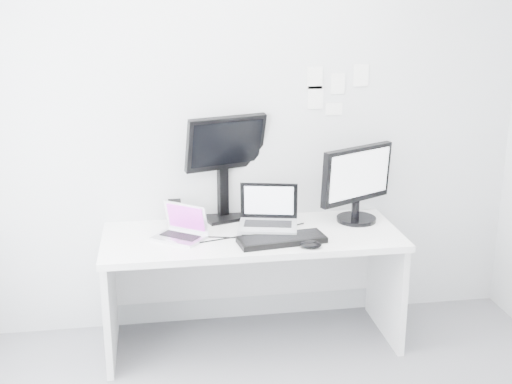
% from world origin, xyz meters
% --- Properties ---
extents(back_wall, '(3.60, 0.00, 3.60)m').
position_xyz_m(back_wall, '(0.00, 1.60, 1.35)').
color(back_wall, silver).
rests_on(back_wall, ground).
extents(desk, '(1.80, 0.70, 0.73)m').
position_xyz_m(desk, '(0.00, 1.25, 0.36)').
color(desk, white).
rests_on(desk, ground).
extents(macbook, '(0.36, 0.34, 0.22)m').
position_xyz_m(macbook, '(-0.44, 1.22, 0.84)').
color(macbook, '#B7B7BC').
rests_on(macbook, desk).
extents(speaker, '(0.09, 0.09, 0.16)m').
position_xyz_m(speaker, '(-0.45, 1.50, 0.81)').
color(speaker, black).
rests_on(speaker, desk).
extents(dell_laptop, '(0.40, 0.35, 0.29)m').
position_xyz_m(dell_laptop, '(0.10, 1.26, 0.88)').
color(dell_laptop, '#A6A8AE').
rests_on(dell_laptop, desk).
extents(rear_monitor, '(0.55, 0.34, 0.70)m').
position_xyz_m(rear_monitor, '(-0.13, 1.55, 1.08)').
color(rear_monitor, black).
rests_on(rear_monitor, desk).
extents(samsung_monitor, '(0.60, 0.48, 0.50)m').
position_xyz_m(samsung_monitor, '(0.69, 1.38, 0.98)').
color(samsung_monitor, black).
rests_on(samsung_monitor, desk).
extents(keyboard, '(0.53, 0.25, 0.03)m').
position_xyz_m(keyboard, '(0.15, 1.08, 0.75)').
color(keyboard, black).
rests_on(keyboard, desk).
extents(mouse, '(0.14, 0.10, 0.04)m').
position_xyz_m(mouse, '(0.30, 0.97, 0.75)').
color(mouse, black).
rests_on(mouse, desk).
extents(wall_note_0, '(0.10, 0.00, 0.14)m').
position_xyz_m(wall_note_0, '(0.45, 1.59, 1.62)').
color(wall_note_0, white).
rests_on(wall_note_0, back_wall).
extents(wall_note_1, '(0.09, 0.00, 0.13)m').
position_xyz_m(wall_note_1, '(0.60, 1.59, 1.58)').
color(wall_note_1, white).
rests_on(wall_note_1, back_wall).
extents(wall_note_2, '(0.10, 0.00, 0.14)m').
position_xyz_m(wall_note_2, '(0.75, 1.59, 1.63)').
color(wall_note_2, white).
rests_on(wall_note_2, back_wall).
extents(wall_note_3, '(0.11, 0.00, 0.08)m').
position_xyz_m(wall_note_3, '(0.58, 1.59, 1.42)').
color(wall_note_3, white).
rests_on(wall_note_3, back_wall).
extents(wall_note_4, '(0.10, 0.00, 0.14)m').
position_xyz_m(wall_note_4, '(0.46, 1.59, 1.50)').
color(wall_note_4, white).
rests_on(wall_note_4, back_wall).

